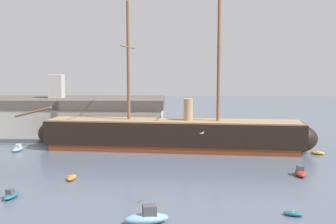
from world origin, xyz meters
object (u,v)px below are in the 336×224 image
Objects in this scene: motorboat_alongside_stern at (300,172)px; motorboat_distant_centre at (181,143)px; motorboat_far_left at (18,149)px; dinghy_far_right at (318,153)px; seagull_in_flight at (202,133)px; dinghy_alongside_bow at (72,177)px; tall_ship at (173,134)px; dockside_warehouse_left at (62,117)px; motorboat_near_centre at (147,217)px; dinghy_mid_right at (293,214)px; motorboat_mid_left at (11,195)px.

motorboat_alongside_stern is 29.33m from motorboat_distant_centre.
motorboat_distant_centre is (31.85, 6.50, 0.03)m from motorboat_far_left.
dinghy_far_right is 2.33× the size of seagull_in_flight.
motorboat_far_left reaches higher than dinghy_alongside_bow.
motorboat_far_left is 47.43m from seagull_in_flight.
tall_ship reaches higher than seagull_in_flight.
tall_ship reaches higher than dockside_warehouse_left.
tall_ship is 12.07× the size of motorboat_near_centre.
dinghy_mid_right is at bearing -52.11° from dockside_warehouse_left.
motorboat_distant_centre is 39.88m from seagull_in_flight.
dockside_warehouse_left reaches higher than seagull_in_flight.
seagull_in_flight is at bearing -59.26° from dockside_warehouse_left.
motorboat_mid_left is 0.06× the size of dockside_warehouse_left.
dockside_warehouse_left is at bearing 97.67° from motorboat_mid_left.
motorboat_mid_left is at bearing -150.80° from dinghy_far_right.
dinghy_alongside_bow reaches higher than dinghy_far_right.
motorboat_far_left is 0.07× the size of dockside_warehouse_left.
motorboat_distant_centre is at bearing 57.90° from dinghy_alongside_bow.
dinghy_alongside_bow is 0.76× the size of motorboat_distant_centre.
motorboat_mid_left reaches higher than dinghy_alongside_bow.
motorboat_mid_left is 41.14m from motorboat_alongside_stern.
motorboat_alongside_stern is 57.47m from dockside_warehouse_left.
motorboat_distant_centre reaches higher than motorboat_mid_left.
motorboat_far_left is at bearing 142.39° from dinghy_mid_right.
motorboat_near_centre is at bearing -53.67° from dinghy_alongside_bow.
dockside_warehouse_left is 42.85× the size of seagull_in_flight.
dinghy_mid_right is 0.84× the size of dinghy_far_right.
seagull_in_flight is at bearing -127.72° from dinghy_far_right.
motorboat_near_centre is 45.37m from dinghy_far_right.
seagull_in_flight is at bearing 32.24° from motorboat_near_centre.
dinghy_alongside_bow is at bearing -124.40° from tall_ship.
dinghy_far_right is (57.22, -1.80, -0.17)m from motorboat_far_left.
motorboat_far_left is (-43.69, 33.66, 0.22)m from dinghy_mid_right.
seagull_in_flight is (-23.68, -30.62, 8.75)m from dinghy_far_right.
motorboat_near_centre is at bearing -52.64° from motorboat_far_left.
motorboat_distant_centre is at bearing 92.49° from seagull_in_flight.
motorboat_mid_left is 0.86× the size of motorboat_distant_centre.
dinghy_alongside_bow is 0.74× the size of motorboat_alongside_stern.
motorboat_near_centre reaches higher than motorboat_far_left.
motorboat_distant_centre is 0.07× the size of dockside_warehouse_left.
dinghy_alongside_bow is at bearing -156.87° from dinghy_far_right.
tall_ship is 16.08× the size of motorboat_alongside_stern.
motorboat_alongside_stern is at bearing -117.03° from dinghy_far_right.
dinghy_alongside_bow is 34.16m from motorboat_alongside_stern.
motorboat_near_centre is 42.87m from motorboat_distant_centre.
motorboat_mid_left is (-20.12, -29.92, -2.66)m from tall_ship.
motorboat_alongside_stern reaches higher than dinghy_far_right.
dinghy_mid_right is (13.63, -35.36, -2.84)m from tall_ship.
dockside_warehouse_left reaches higher than motorboat_mid_left.
motorboat_alongside_stern is 1.02× the size of motorboat_distant_centre.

